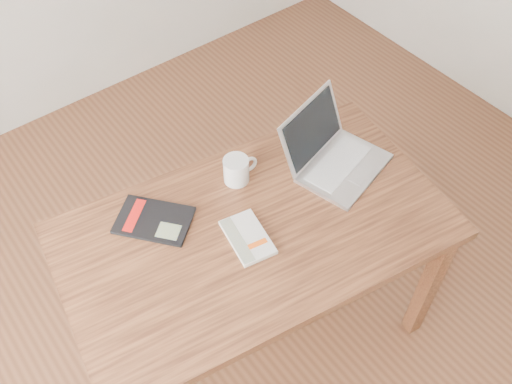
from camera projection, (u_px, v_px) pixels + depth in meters
room at (281, 118)px, 1.44m from camera, size 4.04×4.04×2.70m
desk at (255, 243)px, 2.04m from camera, size 1.45×0.97×0.75m
white_guidebook at (248, 237)px, 1.93m from camera, size 0.16×0.22×0.02m
black_guidebook at (154, 220)px, 1.98m from camera, size 0.29×0.31×0.01m
laptop at (333, 154)px, 2.13m from camera, size 0.40×0.39×0.22m
coffee_mug at (237, 169)px, 2.07m from camera, size 0.14×0.09×0.10m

